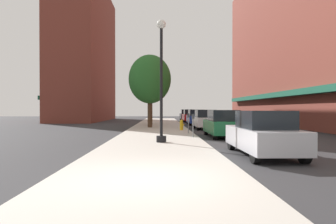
{
  "coord_description": "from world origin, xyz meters",
  "views": [
    {
      "loc": [
        0.28,
        -6.79,
        1.72
      ],
      "look_at": [
        0.88,
        21.72,
        1.43
      ],
      "focal_mm": 31.57,
      "sensor_mm": 36.0,
      "label": 1
    }
  ],
  "objects_px": {
    "tree_mid": "(151,79)",
    "lamppost": "(161,78)",
    "car_silver": "(263,134)",
    "car_black": "(186,115)",
    "car_green": "(223,124)",
    "car_blue": "(196,117)",
    "parking_meter_near": "(193,123)",
    "tree_near": "(150,79)",
    "fire_hydrant": "(181,125)",
    "car_white": "(205,120)",
    "parking_meter_far": "(188,121)",
    "car_red": "(190,116)"
  },
  "relations": [
    {
      "from": "fire_hydrant",
      "to": "tree_near",
      "type": "xyz_separation_m",
      "value": [
        -2.54,
        3.43,
        3.79
      ]
    },
    {
      "from": "parking_meter_far",
      "to": "car_white",
      "type": "xyz_separation_m",
      "value": [
        1.95,
        5.69,
        -0.14
      ]
    },
    {
      "from": "tree_near",
      "to": "car_green",
      "type": "bearing_deg",
      "value": -58.75
    },
    {
      "from": "parking_meter_near",
      "to": "car_white",
      "type": "distance_m",
      "value": 8.79
    },
    {
      "from": "tree_near",
      "to": "fire_hydrant",
      "type": "bearing_deg",
      "value": -53.51
    },
    {
      "from": "tree_mid",
      "to": "car_white",
      "type": "bearing_deg",
      "value": -48.42
    },
    {
      "from": "lamppost",
      "to": "parking_meter_far",
      "type": "xyz_separation_m",
      "value": [
        1.79,
        5.3,
        -2.25
      ]
    },
    {
      "from": "fire_hydrant",
      "to": "car_white",
      "type": "bearing_deg",
      "value": 52.26
    },
    {
      "from": "car_silver",
      "to": "car_black",
      "type": "xyz_separation_m",
      "value": [
        0.0,
        33.87,
        0.0
      ]
    },
    {
      "from": "car_white",
      "to": "car_blue",
      "type": "height_order",
      "value": "same"
    },
    {
      "from": "tree_near",
      "to": "car_black",
      "type": "relative_size",
      "value": 1.47
    },
    {
      "from": "fire_hydrant",
      "to": "car_black",
      "type": "relative_size",
      "value": 0.18
    },
    {
      "from": "car_green",
      "to": "tree_near",
      "type": "bearing_deg",
      "value": 119.2
    },
    {
      "from": "parking_meter_near",
      "to": "tree_near",
      "type": "distance_m",
      "value": 10.12
    },
    {
      "from": "car_white",
      "to": "car_black",
      "type": "xyz_separation_m",
      "value": [
        0.0,
        19.4,
        0.0
      ]
    },
    {
      "from": "car_black",
      "to": "parking_meter_near",
      "type": "bearing_deg",
      "value": -94.03
    },
    {
      "from": "car_silver",
      "to": "tree_near",
      "type": "bearing_deg",
      "value": 108.95
    },
    {
      "from": "parking_meter_near",
      "to": "car_blue",
      "type": "distance_m",
      "value": 15.26
    },
    {
      "from": "tree_near",
      "to": "tree_mid",
      "type": "xyz_separation_m",
      "value": [
        -0.13,
        4.96,
        0.5
      ]
    },
    {
      "from": "car_green",
      "to": "car_red",
      "type": "distance_m",
      "value": 20.8
    },
    {
      "from": "parking_meter_near",
      "to": "car_black",
      "type": "relative_size",
      "value": 0.3
    },
    {
      "from": "car_silver",
      "to": "car_white",
      "type": "bearing_deg",
      "value": 91.38
    },
    {
      "from": "car_red",
      "to": "fire_hydrant",
      "type": "bearing_deg",
      "value": -97.43
    },
    {
      "from": "car_silver",
      "to": "car_blue",
      "type": "height_order",
      "value": "same"
    },
    {
      "from": "parking_meter_near",
      "to": "parking_meter_far",
      "type": "distance_m",
      "value": 2.87
    },
    {
      "from": "tree_mid",
      "to": "parking_meter_far",
      "type": "bearing_deg",
      "value": -75.3
    },
    {
      "from": "tree_near",
      "to": "lamppost",
      "type": "bearing_deg",
      "value": -84.97
    },
    {
      "from": "car_silver",
      "to": "car_black",
      "type": "height_order",
      "value": "same"
    },
    {
      "from": "car_red",
      "to": "car_silver",
      "type": "bearing_deg",
      "value": -89.7
    },
    {
      "from": "car_green",
      "to": "car_white",
      "type": "xyz_separation_m",
      "value": [
        0.0,
        7.29,
        0.0
      ]
    },
    {
      "from": "car_green",
      "to": "car_black",
      "type": "height_order",
      "value": "same"
    },
    {
      "from": "car_white",
      "to": "car_red",
      "type": "relative_size",
      "value": 1.0
    },
    {
      "from": "lamppost",
      "to": "car_silver",
      "type": "bearing_deg",
      "value": -42.94
    },
    {
      "from": "parking_meter_near",
      "to": "car_red",
      "type": "distance_m",
      "value": 22.16
    },
    {
      "from": "parking_meter_near",
      "to": "car_blue",
      "type": "height_order",
      "value": "car_blue"
    },
    {
      "from": "tree_mid",
      "to": "car_silver",
      "type": "distance_m",
      "value": 20.96
    },
    {
      "from": "car_silver",
      "to": "car_black",
      "type": "relative_size",
      "value": 1.0
    },
    {
      "from": "car_silver",
      "to": "car_green",
      "type": "xyz_separation_m",
      "value": [
        0.0,
        7.18,
        0.0
      ]
    },
    {
      "from": "car_silver",
      "to": "car_red",
      "type": "bearing_deg",
      "value": 91.38
    },
    {
      "from": "parking_meter_far",
      "to": "tree_mid",
      "type": "distance_m",
      "value": 12.21
    },
    {
      "from": "parking_meter_near",
      "to": "tree_near",
      "type": "xyz_separation_m",
      "value": [
        -2.81,
        9.12,
        3.36
      ]
    },
    {
      "from": "tree_near",
      "to": "car_blue",
      "type": "relative_size",
      "value": 1.47
    },
    {
      "from": "tree_near",
      "to": "car_blue",
      "type": "bearing_deg",
      "value": 51.62
    },
    {
      "from": "car_red",
      "to": "car_black",
      "type": "xyz_separation_m",
      "value": [
        0.0,
        5.89,
        0.0
      ]
    },
    {
      "from": "tree_mid",
      "to": "lamppost",
      "type": "bearing_deg",
      "value": -86.02
    },
    {
      "from": "lamppost",
      "to": "car_silver",
      "type": "distance_m",
      "value": 5.65
    },
    {
      "from": "car_blue",
      "to": "lamppost",
      "type": "bearing_deg",
      "value": -103.21
    },
    {
      "from": "car_green",
      "to": "car_blue",
      "type": "xyz_separation_m",
      "value": [
        0.0,
        13.86,
        0.0
      ]
    },
    {
      "from": "parking_meter_near",
      "to": "tree_near",
      "type": "relative_size",
      "value": 0.21
    },
    {
      "from": "lamppost",
      "to": "car_blue",
      "type": "height_order",
      "value": "lamppost"
    }
  ]
}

